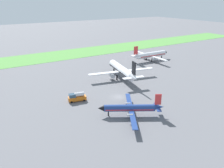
% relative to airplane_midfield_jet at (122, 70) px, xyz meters
% --- Properties ---
extents(ground_plane, '(600.00, 600.00, 0.00)m').
position_rel_airplane_midfield_jet_xyz_m(ground_plane, '(-13.47, -16.99, -4.09)').
color(ground_plane, slate).
extents(grass_taxiway_strip, '(360.00, 28.00, 0.08)m').
position_rel_airplane_midfield_jet_xyz_m(grass_taxiway_strip, '(-13.47, 60.64, -4.05)').
color(grass_taxiway_strip, '#549342').
rests_on(grass_taxiway_strip, ground_plane).
extents(airplane_midfield_jet, '(31.82, 31.41, 11.36)m').
position_rel_airplane_midfield_jet_xyz_m(airplane_midfield_jet, '(0.00, 0.00, 0.00)').
color(airplane_midfield_jet, white).
rests_on(airplane_midfield_jet, ground_plane).
extents(airplane_foreground_turboprop, '(19.17, 21.97, 7.42)m').
position_rel_airplane_midfield_jet_xyz_m(airplane_foreground_turboprop, '(-18.36, -31.46, -1.38)').
color(airplane_foreground_turboprop, navy).
rests_on(airplane_foreground_turboprop, ground_plane).
extents(airplane_parked_jet_far, '(27.37, 27.93, 9.88)m').
position_rel_airplane_midfield_jet_xyz_m(airplane_parked_jet_far, '(33.41, 17.90, -0.54)').
color(airplane_parked_jet_far, white).
rests_on(airplane_parked_jet_far, ground_plane).
extents(fuel_truck_near_gate, '(6.88, 3.83, 3.29)m').
position_rel_airplane_midfield_jet_xyz_m(fuel_truck_near_gate, '(-28.32, -11.87, -2.51)').
color(fuel_truck_near_gate, orange).
rests_on(fuel_truck_near_gate, ground_plane).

